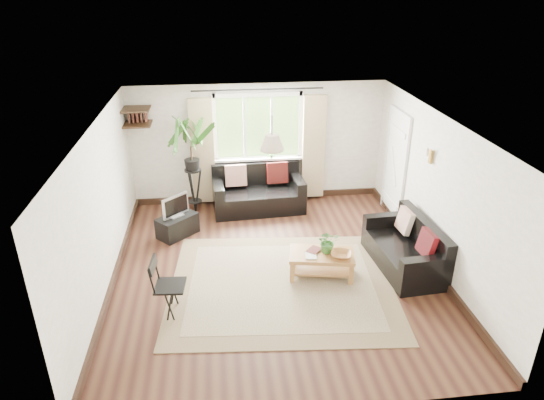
{
  "coord_description": "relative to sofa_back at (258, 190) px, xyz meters",
  "views": [
    {
      "loc": [
        -0.81,
        -6.43,
        4.25
      ],
      "look_at": [
        0.0,
        0.4,
        1.05
      ],
      "focal_mm": 32.0,
      "sensor_mm": 36.0,
      "label": 1
    }
  ],
  "objects": [
    {
      "name": "corner_shelf",
      "position": [
        -2.2,
        0.25,
        1.48
      ],
      "size": [
        0.5,
        0.5,
        0.34
      ],
      "primitive_type": null,
      "color": "black",
      "rests_on": "wall_back"
    },
    {
      "name": "wall_right",
      "position": [
        2.55,
        -2.25,
        0.79
      ],
      "size": [
        0.02,
        5.5,
        2.4
      ],
      "primitive_type": "cube",
      "color": "beige",
      "rests_on": "floor"
    },
    {
      "name": "sofa_back",
      "position": [
        0.0,
        0.0,
        0.0
      ],
      "size": [
        1.81,
        0.98,
        0.83
      ],
      "primitive_type": null,
      "rotation": [
        0.0,
        0.0,
        0.06
      ],
      "color": "black",
      "rests_on": "floor"
    },
    {
      "name": "floor",
      "position": [
        0.05,
        -2.25,
        -0.41
      ],
      "size": [
        5.5,
        5.5,
        0.0
      ],
      "primitive_type": "plane",
      "color": "black",
      "rests_on": "ground"
    },
    {
      "name": "bowl",
      "position": [
        1.01,
        -2.6,
        0.03
      ],
      "size": [
        0.39,
        0.39,
        0.08
      ],
      "primitive_type": "imported",
      "rotation": [
        0.0,
        0.0,
        -0.29
      ],
      "color": "#A16937",
      "rests_on": "coffee_table"
    },
    {
      "name": "wall_left",
      "position": [
        -2.45,
        -2.25,
        0.79
      ],
      "size": [
        0.02,
        5.5,
        2.4
      ],
      "primitive_type": "cube",
      "color": "beige",
      "rests_on": "floor"
    },
    {
      "name": "table_plant",
      "position": [
        0.84,
        -2.44,
        0.17
      ],
      "size": [
        0.33,
        0.29,
        0.36
      ],
      "primitive_type": "imported",
      "rotation": [
        0.0,
        0.0,
        -0.03
      ],
      "color": "#326628",
      "rests_on": "coffee_table"
    },
    {
      "name": "wall_back",
      "position": [
        0.05,
        0.5,
        0.79
      ],
      "size": [
        5.0,
        0.02,
        2.4
      ],
      "primitive_type": "cube",
      "color": "beige",
      "rests_on": "floor"
    },
    {
      "name": "window",
      "position": [
        0.05,
        0.46,
        1.14
      ],
      "size": [
        2.5,
        0.16,
        2.16
      ],
      "primitive_type": null,
      "color": "white",
      "rests_on": "wall_back"
    },
    {
      "name": "tv_stand",
      "position": [
        -1.54,
        -0.89,
        -0.23
      ],
      "size": [
        0.78,
        0.77,
        0.38
      ],
      "primitive_type": "cube",
      "rotation": [
        0.0,
        0.0,
        0.75
      ],
      "color": "black",
      "rests_on": "floor"
    },
    {
      "name": "folding_chair",
      "position": [
        -1.48,
        -3.11,
        0.01
      ],
      "size": [
        0.47,
        0.47,
        0.85
      ],
      "primitive_type": null,
      "rotation": [
        0.0,
        0.0,
        1.49
      ],
      "color": "black",
      "rests_on": "floor"
    },
    {
      "name": "sofa_right",
      "position": [
        2.09,
        -2.36,
        -0.04
      ],
      "size": [
        1.65,
        0.92,
        0.75
      ],
      "primitive_type": null,
      "rotation": [
        0.0,
        0.0,
        -1.49
      ],
      "color": "black",
      "rests_on": "floor"
    },
    {
      "name": "wall_sconce",
      "position": [
        2.48,
        -1.95,
        1.33
      ],
      "size": [
        0.12,
        0.12,
        0.28
      ],
      "primitive_type": null,
      "color": "beige",
      "rests_on": "wall_right"
    },
    {
      "name": "book_b",
      "position": [
        0.57,
        -2.32,
        -0.0
      ],
      "size": [
        0.29,
        0.3,
        0.02
      ],
      "primitive_type": "imported",
      "rotation": [
        0.0,
        0.0,
        -0.72
      ],
      "color": "#522421",
      "rests_on": "coffee_table"
    },
    {
      "name": "pendant_lamp",
      "position": [
        0.05,
        -1.85,
        1.64
      ],
      "size": [
        0.36,
        0.36,
        0.54
      ],
      "primitive_type": null,
      "color": "beige",
      "rests_on": "ceiling"
    },
    {
      "name": "palm_stand",
      "position": [
        -1.25,
        0.07,
        0.54
      ],
      "size": [
        0.93,
        0.93,
        1.9
      ],
      "primitive_type": null,
      "rotation": [
        0.0,
        0.0,
        0.3
      ],
      "color": "black",
      "rests_on": "floor"
    },
    {
      "name": "tv",
      "position": [
        -1.54,
        -0.89,
        0.17
      ],
      "size": [
        0.52,
        0.5,
        0.41
      ],
      "primitive_type": null,
      "rotation": [
        0.0,
        0.0,
        0.75
      ],
      "color": "#A5A5AA",
      "rests_on": "tv_stand"
    },
    {
      "name": "coffee_table",
      "position": [
        0.74,
        -2.46,
        -0.21
      ],
      "size": [
        1.06,
        0.71,
        0.4
      ],
      "primitive_type": null,
      "rotation": [
        0.0,
        0.0,
        -0.18
      ],
      "color": "brown",
      "rests_on": "floor"
    },
    {
      "name": "rug",
      "position": [
        0.1,
        -2.64,
        -0.4
      ],
      "size": [
        3.55,
        3.12,
        0.02
      ],
      "primitive_type": "cube",
      "rotation": [
        0.0,
        0.0,
        -0.09
      ],
      "color": "beige",
      "rests_on": "floor"
    },
    {
      "name": "sill_plant",
      "position": [
        0.3,
        0.38,
        0.65
      ],
      "size": [
        0.14,
        0.1,
        0.27
      ],
      "primitive_type": "imported",
      "color": "#2D6023",
      "rests_on": "window"
    },
    {
      "name": "ceiling",
      "position": [
        0.05,
        -2.25,
        1.99
      ],
      "size": [
        5.5,
        5.5,
        0.0
      ],
      "primitive_type": "plane",
      "rotation": [
        3.14,
        0.0,
        0.0
      ],
      "color": "white",
      "rests_on": "floor"
    },
    {
      "name": "door",
      "position": [
        2.52,
        -0.55,
        0.59
      ],
      "size": [
        0.06,
        0.96,
        2.06
      ],
      "primitive_type": "cube",
      "color": "silver",
      "rests_on": "wall_right"
    },
    {
      "name": "book_a",
      "position": [
        0.48,
        -2.51,
        -0.0
      ],
      "size": [
        0.2,
        0.25,
        0.02
      ],
      "primitive_type": "imported",
      "rotation": [
        0.0,
        0.0,
        -0.15
      ],
      "color": "silver",
      "rests_on": "coffee_table"
    },
    {
      "name": "wall_front",
      "position": [
        0.05,
        -5.0,
        0.79
      ],
      "size": [
        5.0,
        0.02,
        2.4
      ],
      "primitive_type": "cube",
      "color": "beige",
      "rests_on": "floor"
    }
  ]
}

